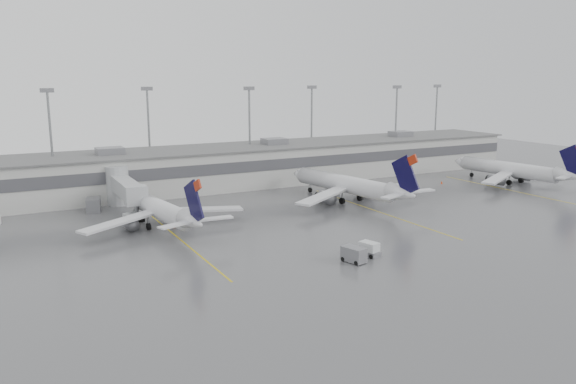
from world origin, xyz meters
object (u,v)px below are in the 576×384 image
jet_mid_left (159,208)px  jet_far_right (514,169)px  jet_mid_right (349,184)px  baggage_tug (369,250)px

jet_mid_left → jet_far_right: size_ratio=0.94×
jet_mid_left → jet_far_right: 77.02m
jet_mid_right → baggage_tug: (-15.72, -27.75, -2.55)m
jet_mid_left → baggage_tug: 33.24m
jet_mid_right → baggage_tug: bearing=-129.1°
baggage_tug → jet_mid_left: bearing=111.6°
jet_mid_left → jet_mid_right: size_ratio=0.91×
jet_mid_left → jet_far_right: bearing=-8.3°
jet_far_right → baggage_tug: jet_far_right is taller
jet_mid_right → baggage_tug: jet_mid_right is taller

